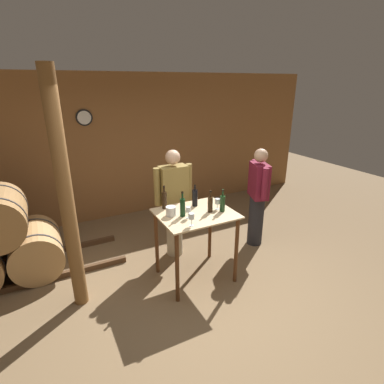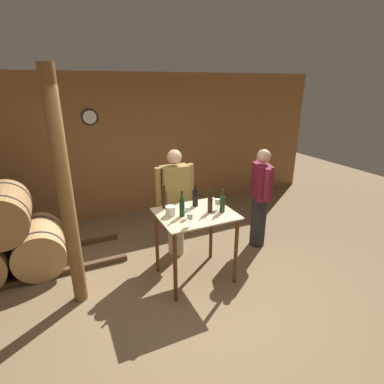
% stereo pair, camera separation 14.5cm
% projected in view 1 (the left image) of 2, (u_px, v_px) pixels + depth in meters
% --- Properties ---
extents(ground_plane, '(14.00, 14.00, 0.00)m').
position_uv_depth(ground_plane, '(201.00, 300.00, 3.69)').
color(ground_plane, brown).
extents(back_wall, '(8.40, 0.08, 2.70)m').
position_uv_depth(back_wall, '(126.00, 147.00, 5.70)').
color(back_wall, brown).
rests_on(back_wall, ground_plane).
extents(tasting_table, '(0.96, 0.79, 0.96)m').
position_uv_depth(tasting_table, '(196.00, 226.00, 3.87)').
color(tasting_table, '#D1B284').
rests_on(tasting_table, ground_plane).
extents(wooden_post, '(0.16, 0.16, 2.70)m').
position_uv_depth(wooden_post, '(66.00, 199.00, 3.20)').
color(wooden_post, brown).
rests_on(wooden_post, ground_plane).
extents(wine_bottle_far_left, '(0.06, 0.06, 0.32)m').
position_uv_depth(wine_bottle_far_left, '(164.00, 200.00, 3.90)').
color(wine_bottle_far_left, black).
rests_on(wine_bottle_far_left, tasting_table).
extents(wine_bottle_left, '(0.07, 0.07, 0.32)m').
position_uv_depth(wine_bottle_left, '(183.00, 207.00, 3.67)').
color(wine_bottle_left, black).
rests_on(wine_bottle_left, tasting_table).
extents(wine_bottle_center, '(0.08, 0.08, 0.30)m').
position_uv_depth(wine_bottle_center, '(195.00, 198.00, 3.98)').
color(wine_bottle_center, black).
rests_on(wine_bottle_center, tasting_table).
extents(wine_bottle_right, '(0.06, 0.06, 0.29)m').
position_uv_depth(wine_bottle_right, '(210.00, 204.00, 3.80)').
color(wine_bottle_right, black).
rests_on(wine_bottle_right, tasting_table).
extents(wine_bottle_far_right, '(0.07, 0.07, 0.30)m').
position_uv_depth(wine_bottle_far_right, '(222.00, 203.00, 3.81)').
color(wine_bottle_far_right, '#193819').
rests_on(wine_bottle_far_right, tasting_table).
extents(wine_glass_near_left, '(0.07, 0.07, 0.16)m').
position_uv_depth(wine_glass_near_left, '(192.00, 217.00, 3.42)').
color(wine_glass_near_left, silver).
rests_on(wine_glass_near_left, tasting_table).
extents(wine_glass_near_center, '(0.06, 0.06, 0.15)m').
position_uv_depth(wine_glass_near_center, '(188.00, 210.00, 3.63)').
color(wine_glass_near_center, silver).
rests_on(wine_glass_near_center, tasting_table).
extents(wine_glass_near_right, '(0.07, 0.07, 0.15)m').
position_uv_depth(wine_glass_near_right, '(217.00, 202.00, 3.88)').
color(wine_glass_near_right, silver).
rests_on(wine_glass_near_right, tasting_table).
extents(ice_bucket, '(0.12, 0.12, 0.12)m').
position_uv_depth(ice_bucket, '(171.00, 211.00, 3.71)').
color(ice_bucket, white).
rests_on(ice_bucket, tasting_table).
extents(person_host, '(0.59, 0.24, 1.64)m').
position_uv_depth(person_host, '(174.00, 202.00, 4.39)').
color(person_host, '#B7AD93').
rests_on(person_host, ground_plane).
extents(person_visitor_with_scarf, '(0.34, 0.56, 1.59)m').
position_uv_depth(person_visitor_with_scarf, '(258.00, 196.00, 4.70)').
color(person_visitor_with_scarf, '#232328').
rests_on(person_visitor_with_scarf, ground_plane).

